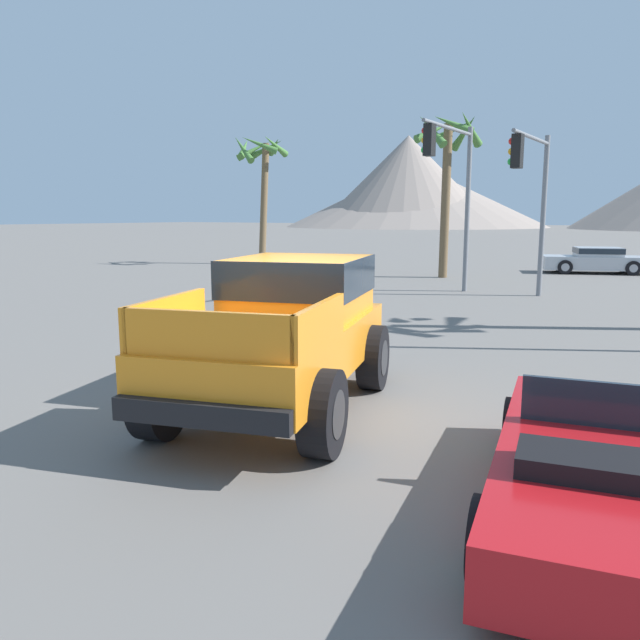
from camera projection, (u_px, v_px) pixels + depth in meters
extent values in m
plane|color=slate|center=(301.00, 403.00, 8.70)|extent=(320.00, 320.00, 0.00)
cube|color=orange|center=(279.00, 347.00, 8.23)|extent=(3.14, 4.85, 0.64)
cube|color=orange|center=(300.00, 286.00, 8.96)|extent=(2.26, 2.40, 0.81)
cube|color=#1E2833|center=(299.00, 275.00, 8.94)|extent=(2.31, 2.45, 0.52)
cube|color=orange|center=(167.00, 317.00, 7.20)|extent=(0.60, 1.74, 0.48)
cube|color=orange|center=(320.00, 325.00, 6.70)|extent=(0.60, 1.74, 0.48)
cube|color=orange|center=(206.00, 335.00, 6.14)|extent=(1.79, 0.61, 0.48)
cube|color=black|center=(325.00, 331.00, 10.44)|extent=(1.85, 0.70, 0.24)
cube|color=black|center=(201.00, 415.00, 6.09)|extent=(1.85, 0.70, 0.24)
cylinder|color=black|center=(250.00, 349.00, 9.89)|extent=(0.60, 1.03, 0.97)
cylinder|color=#232326|center=(250.00, 349.00, 9.89)|extent=(0.49, 0.61, 0.53)
cylinder|color=black|center=(373.00, 357.00, 9.35)|extent=(0.60, 1.03, 0.97)
cylinder|color=#232326|center=(373.00, 357.00, 9.35)|extent=(0.49, 0.61, 0.53)
cylinder|color=black|center=(159.00, 399.00, 7.25)|extent=(0.60, 1.03, 0.97)
cylinder|color=#232326|center=(159.00, 399.00, 7.25)|extent=(0.49, 0.61, 0.53)
cylinder|color=black|center=(323.00, 413.00, 6.71)|extent=(0.60, 1.03, 0.97)
cylinder|color=#232326|center=(323.00, 413.00, 6.71)|extent=(0.49, 0.61, 0.53)
cube|color=#B21419|center=(610.00, 473.00, 5.30)|extent=(2.61, 4.48, 0.51)
cube|color=#1E2833|center=(611.00, 405.00, 5.65)|extent=(1.53, 0.36, 0.42)
cube|color=black|center=(620.00, 469.00, 4.57)|extent=(1.54, 0.86, 0.16)
cylinder|color=black|center=(515.00, 426.00, 6.83)|extent=(0.34, 0.65, 0.62)
cylinder|color=#9E9EA3|center=(515.00, 426.00, 6.83)|extent=(0.30, 0.38, 0.34)
cylinder|color=black|center=(486.00, 540.00, 4.44)|extent=(0.34, 0.65, 0.62)
cylinder|color=#9E9EA3|center=(486.00, 540.00, 4.44)|extent=(0.30, 0.38, 0.34)
cube|color=#B7BABF|center=(595.00, 263.00, 28.00)|extent=(4.82, 3.25, 0.59)
cube|color=#B7BABF|center=(598.00, 252.00, 27.89)|extent=(2.31, 2.13, 0.39)
cube|color=#1E2833|center=(598.00, 251.00, 27.89)|extent=(2.36, 2.18, 0.24)
cylinder|color=black|center=(565.00, 267.00, 27.48)|extent=(0.67, 0.43, 0.63)
cylinder|color=#9E9EA3|center=(565.00, 267.00, 27.48)|extent=(0.41, 0.34, 0.35)
cylinder|color=black|center=(559.00, 264.00, 29.14)|extent=(0.67, 0.43, 0.63)
cylinder|color=#9E9EA3|center=(559.00, 264.00, 29.14)|extent=(0.41, 0.34, 0.35)
cylinder|color=black|center=(633.00, 268.00, 26.91)|extent=(0.67, 0.43, 0.63)
cylinder|color=#9E9EA3|center=(633.00, 268.00, 26.91)|extent=(0.41, 0.34, 0.35)
cylinder|color=black|center=(623.00, 265.00, 28.57)|extent=(0.67, 0.43, 0.63)
cylinder|color=#9E9EA3|center=(623.00, 265.00, 28.57)|extent=(0.41, 0.34, 0.35)
cylinder|color=slate|center=(543.00, 217.00, 19.81)|extent=(0.16, 0.16, 5.04)
cylinder|color=slate|center=(532.00, 137.00, 17.88)|extent=(0.11, 3.73, 0.11)
cube|color=black|center=(517.00, 151.00, 16.79)|extent=(0.26, 0.34, 0.90)
sphere|color=red|center=(512.00, 141.00, 16.82)|extent=(0.20, 0.20, 0.20)
sphere|color=orange|center=(512.00, 152.00, 16.87)|extent=(0.20, 0.20, 0.20)
sphere|color=green|center=(511.00, 162.00, 16.91)|extent=(0.20, 0.20, 0.20)
cylinder|color=slate|center=(467.00, 211.00, 21.00)|extent=(0.16, 0.16, 5.46)
cylinder|color=slate|center=(449.00, 128.00, 18.99)|extent=(0.11, 3.85, 0.11)
cube|color=black|center=(429.00, 140.00, 17.86)|extent=(0.26, 0.34, 0.90)
sphere|color=red|center=(425.00, 131.00, 17.89)|extent=(0.20, 0.20, 0.20)
sphere|color=orange|center=(425.00, 140.00, 17.94)|extent=(0.20, 0.20, 0.20)
sphere|color=green|center=(424.00, 150.00, 17.98)|extent=(0.20, 0.20, 0.20)
cylinder|color=brown|center=(445.00, 202.00, 25.68)|extent=(0.36, 0.46, 6.25)
cone|color=#427533|center=(470.00, 128.00, 24.58)|extent=(0.49, 1.87, 1.37)
cone|color=#427533|center=(464.00, 132.00, 25.54)|extent=(1.49, 1.10, 1.41)
cone|color=#427533|center=(449.00, 132.00, 26.13)|extent=(2.04, 0.94, 1.18)
cone|color=#427533|center=(433.00, 131.00, 25.97)|extent=(1.26, 1.77, 1.09)
cone|color=#427533|center=(430.00, 128.00, 25.22)|extent=(0.95, 1.44, 0.94)
cone|color=#427533|center=(432.00, 130.00, 24.65)|extent=(1.59, 0.91, 1.49)
cone|color=#427533|center=(453.00, 124.00, 24.34)|extent=(1.54, 1.29, 0.90)
cylinder|color=brown|center=(264.00, 204.00, 32.94)|extent=(0.36, 0.85, 6.30)
cone|color=#427533|center=(275.00, 145.00, 31.74)|extent=(0.39, 1.93, 1.06)
cone|color=#427533|center=(274.00, 146.00, 32.49)|extent=(1.45, 1.23, 0.90)
cone|color=#427533|center=(267.00, 149.00, 33.12)|extent=(1.87, 0.85, 1.10)
cone|color=#427533|center=(254.00, 150.00, 33.18)|extent=(1.41, 1.83, 1.26)
cone|color=#427533|center=(244.00, 148.00, 32.38)|extent=(0.99, 1.62, 1.29)
cone|color=#427533|center=(243.00, 149.00, 31.66)|extent=(1.83, 0.96, 1.59)
cone|color=#427533|center=(259.00, 144.00, 31.32)|extent=(1.73, 1.39, 1.02)
cone|color=gray|center=(408.00, 182.00, 130.22)|extent=(38.48, 38.48, 18.83)
cone|color=gray|center=(415.00, 196.00, 135.68)|extent=(56.34, 56.34, 13.37)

